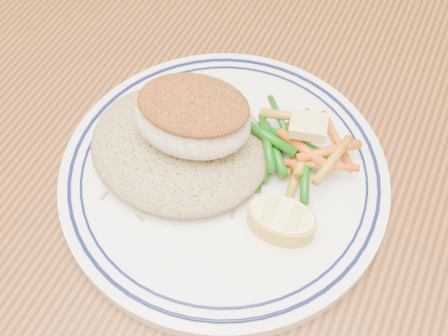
% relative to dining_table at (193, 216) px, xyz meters
% --- Properties ---
extents(dining_table, '(1.50, 0.90, 0.75)m').
position_rel_dining_table_xyz_m(dining_table, '(0.00, 0.00, 0.00)').
color(dining_table, '#48240E').
rests_on(dining_table, ground).
extents(plate, '(0.27, 0.27, 0.02)m').
position_rel_dining_table_xyz_m(plate, '(0.04, -0.01, 0.11)').
color(plate, white).
rests_on(plate, dining_table).
extents(rice_pilaf, '(0.15, 0.13, 0.03)m').
position_rel_dining_table_xyz_m(rice_pilaf, '(-0.00, -0.00, 0.13)').
color(rice_pilaf, olive).
rests_on(rice_pilaf, plate).
extents(fish_fillet, '(0.10, 0.08, 0.05)m').
position_rel_dining_table_xyz_m(fish_fillet, '(0.01, 0.00, 0.16)').
color(fish_fillet, beige).
rests_on(fish_fillet, rice_pilaf).
extents(vegetable_pile, '(0.11, 0.10, 0.03)m').
position_rel_dining_table_xyz_m(vegetable_pile, '(0.08, 0.03, 0.13)').
color(vegetable_pile, '#AC7A12').
rests_on(vegetable_pile, plate).
extents(butter_pat, '(0.03, 0.03, 0.01)m').
position_rel_dining_table_xyz_m(butter_pat, '(0.09, 0.04, 0.15)').
color(butter_pat, '#E1CD6E').
rests_on(butter_pat, vegetable_pile).
extents(lemon_wedge, '(0.05, 0.05, 0.02)m').
position_rel_dining_table_xyz_m(lemon_wedge, '(0.10, -0.03, 0.12)').
color(lemon_wedge, gold).
rests_on(lemon_wedge, plate).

